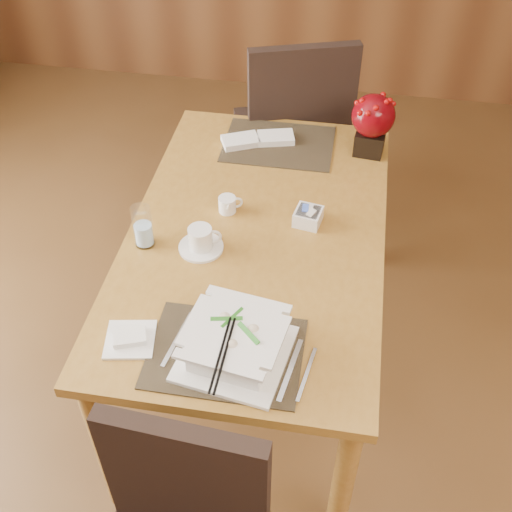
% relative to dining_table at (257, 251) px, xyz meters
% --- Properties ---
extents(ground, '(6.00, 6.00, 0.00)m').
position_rel_dining_table_xyz_m(ground, '(0.00, -0.60, -0.65)').
color(ground, brown).
rests_on(ground, ground).
extents(dining_table, '(0.90, 1.50, 0.75)m').
position_rel_dining_table_xyz_m(dining_table, '(0.00, 0.00, 0.00)').
color(dining_table, '#A4742D').
rests_on(dining_table, ground).
extents(placemat_near, '(0.45, 0.33, 0.01)m').
position_rel_dining_table_xyz_m(placemat_near, '(0.00, -0.55, 0.10)').
color(placemat_near, black).
rests_on(placemat_near, dining_table).
extents(placemat_far, '(0.45, 0.33, 0.01)m').
position_rel_dining_table_xyz_m(placemat_far, '(0.00, 0.55, 0.10)').
color(placemat_far, black).
rests_on(placemat_far, dining_table).
extents(soup_setting, '(0.35, 0.35, 0.12)m').
position_rel_dining_table_xyz_m(soup_setting, '(0.03, -0.56, 0.16)').
color(soup_setting, white).
rests_on(soup_setting, dining_table).
extents(coffee_cup, '(0.16, 0.16, 0.09)m').
position_rel_dining_table_xyz_m(coffee_cup, '(-0.17, -0.12, 0.13)').
color(coffee_cup, white).
rests_on(coffee_cup, dining_table).
extents(water_glass, '(0.07, 0.07, 0.16)m').
position_rel_dining_table_xyz_m(water_glass, '(-0.37, -0.13, 0.18)').
color(water_glass, silver).
rests_on(water_glass, dining_table).
extents(creamer_jug, '(0.11, 0.11, 0.06)m').
position_rel_dining_table_xyz_m(creamer_jug, '(-0.12, 0.09, 0.13)').
color(creamer_jug, white).
rests_on(creamer_jug, dining_table).
extents(sugar_caddy, '(0.11, 0.11, 0.06)m').
position_rel_dining_table_xyz_m(sugar_caddy, '(0.17, 0.08, 0.12)').
color(sugar_caddy, white).
rests_on(sugar_caddy, dining_table).
extents(berry_decor, '(0.17, 0.17, 0.25)m').
position_rel_dining_table_xyz_m(berry_decor, '(0.37, 0.56, 0.24)').
color(berry_decor, black).
rests_on(berry_decor, dining_table).
extents(napkins_far, '(0.31, 0.20, 0.03)m').
position_rel_dining_table_xyz_m(napkins_far, '(-0.08, 0.55, 0.12)').
color(napkins_far, white).
rests_on(napkins_far, dining_table).
extents(bread_plate, '(0.17, 0.17, 0.01)m').
position_rel_dining_table_xyz_m(bread_plate, '(-0.29, -0.55, 0.10)').
color(bread_plate, white).
rests_on(bread_plate, dining_table).
extents(far_chair, '(0.63, 0.63, 1.07)m').
position_rel_dining_table_xyz_m(far_chair, '(0.03, 0.92, -0.05)').
color(far_chair, black).
rests_on(far_chair, ground).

